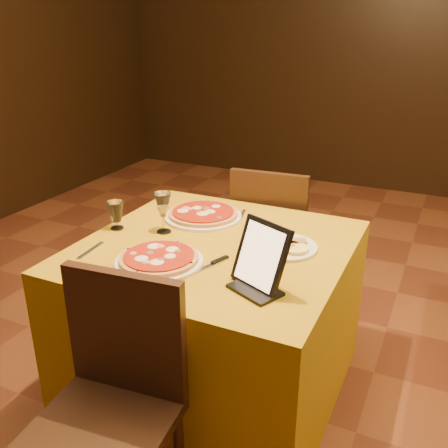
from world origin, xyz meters
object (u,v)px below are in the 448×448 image
at_px(chair_main_far, 276,239).
at_px(pizza_far, 203,215).
at_px(chair_main_near, 100,429).
at_px(wine_glass, 163,212).
at_px(main_table, 216,319).
at_px(tablet, 261,255).
at_px(water_glass, 116,215).
at_px(pizza_near, 159,260).

bearing_deg(chair_main_far, pizza_far, 66.64).
bearing_deg(chair_main_near, chair_main_far, 84.61).
xyz_separation_m(chair_main_far, wine_glass, (-0.27, -0.77, 0.39)).
bearing_deg(main_table, pizza_far, 127.02).
height_order(pizza_far, tablet, tablet).
bearing_deg(chair_main_far, tablet, 102.19).
xyz_separation_m(chair_main_near, wine_glass, (-0.27, 0.84, 0.39)).
distance_m(main_table, chair_main_far, 0.80).
distance_m(chair_main_near, pizza_far, 1.13).
distance_m(main_table, water_glass, 0.66).
bearing_deg(pizza_far, tablet, -45.51).
xyz_separation_m(chair_main_far, pizza_near, (-0.12, -1.05, 0.31)).
relative_size(wine_glass, tablet, 0.78).
height_order(chair_main_near, tablet, tablet).
bearing_deg(chair_main_near, pizza_far, 94.71).
bearing_deg(tablet, main_table, 164.87).
relative_size(chair_main_far, tablet, 3.73).
height_order(chair_main_far, pizza_far, chair_main_far).
distance_m(chair_main_near, water_glass, 0.99).
xyz_separation_m(chair_main_near, water_glass, (-0.49, 0.78, 0.36)).
relative_size(chair_main_near, wine_glass, 4.79).
bearing_deg(water_glass, main_table, 4.26).
xyz_separation_m(chair_main_near, pizza_far, (-0.19, 1.07, 0.31)).
relative_size(chair_main_far, water_glass, 7.00).
height_order(water_glass, tablet, tablet).
distance_m(main_table, chair_main_near, 0.82).
height_order(chair_main_far, pizza_near, chair_main_far).
bearing_deg(main_table, water_glass, -175.74).
relative_size(water_glass, tablet, 0.53).
height_order(pizza_near, water_glass, water_glass).
bearing_deg(water_glass, pizza_far, 44.47).
bearing_deg(tablet, chair_main_near, -93.65).
distance_m(chair_main_far, tablet, 1.16).
bearing_deg(chair_main_near, wine_glass, 102.33).
relative_size(pizza_near, wine_glass, 1.83).
bearing_deg(tablet, water_glass, -170.79).
xyz_separation_m(chair_main_far, water_glass, (-0.49, -0.83, 0.36)).
bearing_deg(water_glass, wine_glass, 14.70).
bearing_deg(pizza_near, chair_main_far, 83.38).
relative_size(wine_glass, water_glass, 1.46).
height_order(wine_glass, water_glass, wine_glass).
height_order(main_table, tablet, tablet).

